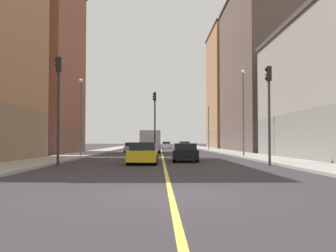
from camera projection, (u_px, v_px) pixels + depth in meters
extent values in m
plane|color=#342F33|center=(171.00, 196.00, 10.95)|extent=(400.00, 400.00, 0.00)
cube|color=#9E9B93|center=(218.00, 150.00, 60.11)|extent=(3.41, 168.00, 0.15)
cube|color=#9E9B93|center=(104.00, 150.00, 59.71)|extent=(3.41, 168.00, 0.15)
cube|color=#E5D14C|center=(161.00, 151.00, 59.90)|extent=(0.16, 154.00, 0.01)
cube|color=brown|center=(261.00, 140.00, 56.83)|extent=(8.00, 23.83, 3.15)
cube|color=brown|center=(260.00, 61.00, 57.26)|extent=(8.00, 23.83, 19.83)
cube|color=#8F6B4F|center=(231.00, 139.00, 80.39)|extent=(8.00, 16.86, 3.63)
cube|color=#A8754C|center=(230.00, 82.00, 80.83)|extent=(8.00, 16.86, 19.98)
cube|color=#4B3422|center=(230.00, 32.00, 81.22)|extent=(8.30, 17.16, 0.40)
cube|color=brown|center=(39.00, 141.00, 46.04)|extent=(8.00, 14.67, 3.05)
cube|color=#93513D|center=(40.00, 53.00, 46.43)|extent=(8.00, 14.67, 17.70)
cylinder|color=#2D2D2D|center=(269.00, 123.00, 24.46)|extent=(0.16, 0.16, 5.25)
cube|color=black|center=(269.00, 74.00, 24.58)|extent=(0.28, 0.32, 0.90)
sphere|color=#320404|center=(266.00, 69.00, 24.58)|extent=(0.20, 0.20, 0.20)
sphere|color=orange|center=(266.00, 74.00, 24.57)|extent=(0.20, 0.20, 0.20)
sphere|color=black|center=(266.00, 78.00, 24.56)|extent=(0.20, 0.20, 0.20)
cylinder|color=#2D2D2D|center=(58.00, 119.00, 24.17)|extent=(0.16, 0.16, 5.77)
cube|color=black|center=(59.00, 64.00, 24.30)|extent=(0.28, 0.32, 0.90)
sphere|color=#320404|center=(56.00, 60.00, 24.30)|extent=(0.20, 0.20, 0.20)
sphere|color=#352204|center=(56.00, 65.00, 24.29)|extent=(0.20, 0.20, 0.20)
sphere|color=green|center=(56.00, 69.00, 24.28)|extent=(0.20, 0.20, 0.20)
cylinder|color=#2D2D2D|center=(155.00, 128.00, 42.56)|extent=(0.16, 0.16, 5.86)
cube|color=black|center=(155.00, 96.00, 42.68)|extent=(0.28, 0.32, 0.90)
sphere|color=red|center=(153.00, 94.00, 42.69)|extent=(0.20, 0.20, 0.20)
sphere|color=#352204|center=(153.00, 97.00, 42.68)|extent=(0.20, 0.20, 0.20)
sphere|color=black|center=(153.00, 99.00, 42.67)|extent=(0.20, 0.20, 0.20)
cylinder|color=#4C4C51|center=(243.00, 114.00, 36.63)|extent=(0.14, 0.14, 7.65)
sphere|color=#EAEACC|center=(243.00, 72.00, 36.78)|extent=(0.36, 0.36, 0.36)
cylinder|color=#4C4C51|center=(81.00, 119.00, 36.21)|extent=(0.14, 0.14, 6.76)
sphere|color=#EAEACC|center=(81.00, 81.00, 36.34)|extent=(0.36, 0.36, 0.36)
cylinder|color=#4C4C51|center=(209.00, 128.00, 62.17)|extent=(0.14, 0.14, 6.69)
sphere|color=#EAEACC|center=(209.00, 106.00, 62.30)|extent=(0.36, 0.36, 0.36)
cube|color=gold|center=(143.00, 156.00, 25.65)|extent=(1.90, 4.07, 0.69)
cube|color=black|center=(143.00, 146.00, 25.56)|extent=(1.64, 1.90, 0.52)
cylinder|color=black|center=(132.00, 158.00, 26.88)|extent=(0.23, 0.64, 0.64)
cylinder|color=black|center=(156.00, 158.00, 26.89)|extent=(0.23, 0.64, 0.64)
cylinder|color=black|center=(128.00, 160.00, 24.38)|extent=(0.23, 0.64, 0.64)
cylinder|color=black|center=(155.00, 160.00, 24.39)|extent=(0.23, 0.64, 0.64)
cube|color=#1E6B38|center=(153.00, 147.00, 66.86)|extent=(1.99, 4.46, 0.56)
cube|color=black|center=(153.00, 144.00, 66.91)|extent=(1.69, 2.18, 0.52)
cylinder|color=black|center=(148.00, 148.00, 68.23)|extent=(0.24, 0.65, 0.64)
cylinder|color=black|center=(158.00, 148.00, 68.21)|extent=(0.24, 0.65, 0.64)
cylinder|color=black|center=(147.00, 148.00, 65.50)|extent=(0.24, 0.65, 0.64)
cylinder|color=black|center=(157.00, 148.00, 65.48)|extent=(0.24, 0.65, 0.64)
cube|color=black|center=(185.00, 154.00, 29.02)|extent=(1.99, 4.30, 0.65)
cube|color=black|center=(185.00, 146.00, 29.01)|extent=(1.67, 2.07, 0.47)
cylinder|color=black|center=(175.00, 156.00, 30.34)|extent=(0.25, 0.65, 0.64)
cylinder|color=black|center=(196.00, 156.00, 30.30)|extent=(0.25, 0.65, 0.64)
cylinder|color=black|center=(174.00, 158.00, 27.73)|extent=(0.25, 0.65, 0.64)
cylinder|color=black|center=(197.00, 158.00, 27.69)|extent=(0.25, 0.65, 0.64)
cube|color=#23389E|center=(153.00, 146.00, 73.86)|extent=(1.92, 4.26, 0.58)
cube|color=black|center=(153.00, 143.00, 73.78)|extent=(1.66, 2.19, 0.47)
cylinder|color=black|center=(148.00, 147.00, 75.12)|extent=(0.23, 0.64, 0.64)
cylinder|color=black|center=(157.00, 147.00, 75.20)|extent=(0.23, 0.64, 0.64)
cylinder|color=black|center=(148.00, 147.00, 72.51)|extent=(0.23, 0.64, 0.64)
cylinder|color=black|center=(157.00, 147.00, 72.59)|extent=(0.23, 0.64, 0.64)
cube|color=red|center=(185.00, 147.00, 65.57)|extent=(1.86, 4.31, 0.68)
cube|color=black|center=(184.00, 143.00, 65.73)|extent=(1.58, 2.09, 0.51)
cylinder|color=black|center=(179.00, 148.00, 66.84)|extent=(0.24, 0.65, 0.64)
cylinder|color=black|center=(188.00, 148.00, 66.93)|extent=(0.24, 0.65, 0.64)
cylinder|color=black|center=(181.00, 148.00, 64.21)|extent=(0.24, 0.65, 0.64)
cylinder|color=black|center=(190.00, 148.00, 64.30)|extent=(0.24, 0.65, 0.64)
cube|color=silver|center=(131.00, 148.00, 53.06)|extent=(1.87, 4.48, 0.57)
cube|color=black|center=(131.00, 144.00, 53.26)|extent=(1.58, 1.97, 0.50)
cylinder|color=black|center=(126.00, 150.00, 54.38)|extent=(0.24, 0.65, 0.64)
cylinder|color=black|center=(137.00, 150.00, 54.47)|extent=(0.24, 0.65, 0.64)
cylinder|color=black|center=(125.00, 150.00, 51.64)|extent=(0.24, 0.65, 0.64)
cylinder|color=black|center=(137.00, 150.00, 51.73)|extent=(0.24, 0.65, 0.64)
cube|color=white|center=(166.00, 146.00, 80.22)|extent=(1.76, 4.20, 0.67)
cube|color=black|center=(166.00, 143.00, 80.42)|extent=(1.53, 2.15, 0.47)
cylinder|color=black|center=(163.00, 147.00, 81.49)|extent=(0.23, 0.64, 0.64)
cylinder|color=black|center=(170.00, 147.00, 81.51)|extent=(0.23, 0.64, 0.64)
cylinder|color=black|center=(163.00, 147.00, 78.90)|extent=(0.23, 0.64, 0.64)
cylinder|color=black|center=(170.00, 147.00, 78.92)|extent=(0.23, 0.64, 0.64)
cube|color=navy|center=(151.00, 141.00, 53.26)|extent=(2.46, 2.23, 2.16)
cube|color=silver|center=(150.00, 140.00, 49.04)|extent=(2.46, 5.27, 2.32)
cylinder|color=black|center=(143.00, 149.00, 52.80)|extent=(0.30, 0.90, 0.90)
cylinder|color=black|center=(160.00, 149.00, 52.85)|extent=(0.30, 0.90, 0.90)
cylinder|color=black|center=(141.00, 150.00, 47.86)|extent=(0.30, 0.90, 0.90)
cylinder|color=black|center=(160.00, 150.00, 47.91)|extent=(0.30, 0.90, 0.90)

